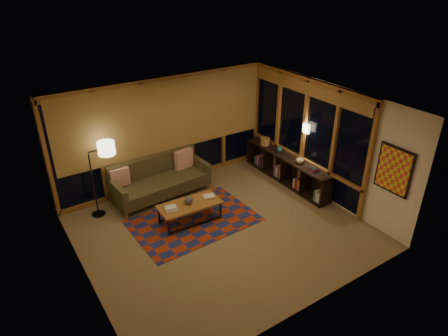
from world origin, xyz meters
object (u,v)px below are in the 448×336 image
sofa (161,179)px  floor_lamp (93,182)px  coffee_table (190,212)px  bookshelf (286,169)px

sofa → floor_lamp: size_ratio=1.35×
coffee_table → floor_lamp: bearing=142.1°
floor_lamp → coffee_table: bearing=-41.0°
sofa → coffee_table: size_ratio=1.70×
coffee_table → bookshelf: (2.88, 0.21, 0.13)m
sofa → bookshelf: bearing=-23.7°
sofa → floor_lamp: bearing=173.9°
coffee_table → floor_lamp: size_ratio=0.80×
sofa → coffee_table: 1.30m
sofa → coffee_table: bearing=-90.9°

